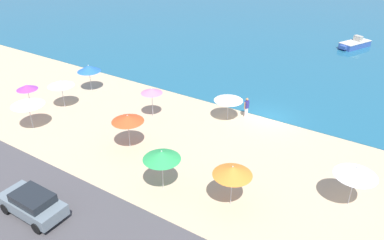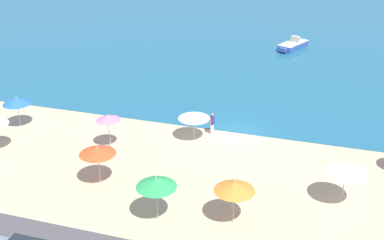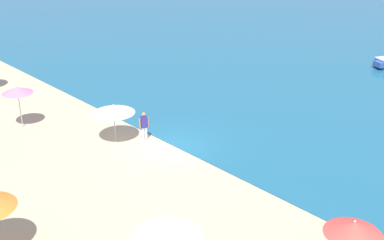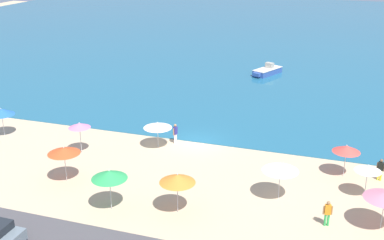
# 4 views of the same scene
# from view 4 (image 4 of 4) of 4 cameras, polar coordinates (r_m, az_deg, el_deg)

# --- Properties ---
(ground_plane) EXTENTS (160.00, 160.00, 0.00)m
(ground_plane) POSITION_cam_4_polar(r_m,az_deg,el_deg) (40.36, 0.71, -2.69)
(ground_plane) COLOR #CCB18B
(sea) EXTENTS (150.00, 110.00, 0.05)m
(sea) POSITION_cam_4_polar(r_m,az_deg,el_deg) (92.42, 11.33, 10.24)
(sea) COLOR #20607E
(sea) RESTS_ON ground_plane
(beach_umbrella_3) EXTENTS (1.75, 1.75, 2.37)m
(beach_umbrella_3) POSITION_cam_4_polar(r_m,az_deg,el_deg) (33.22, 20.15, -5.38)
(beach_umbrella_3) COLOR #B2B2B7
(beach_umbrella_3) RESTS_ON ground_plane
(beach_umbrella_4) EXTENTS (2.26, 2.26, 2.60)m
(beach_umbrella_4) POSITION_cam_4_polar(r_m,az_deg,el_deg) (34.34, -14.95, -3.52)
(beach_umbrella_4) COLOR #B2B2B7
(beach_umbrella_4) RESTS_ON ground_plane
(beach_umbrella_7) EXTENTS (2.32, 2.32, 2.21)m
(beach_umbrella_7) POSITION_cam_4_polar(r_m,az_deg,el_deg) (38.84, -4.10, -0.62)
(beach_umbrella_7) COLOR #B2B2B7
(beach_umbrella_7) RESTS_ON ground_plane
(beach_umbrella_9) EXTENTS (2.25, 2.25, 2.73)m
(beach_umbrella_9) POSITION_cam_4_polar(r_m,az_deg,el_deg) (30.14, -9.78, -6.42)
(beach_umbrella_9) COLOR #B2B2B7
(beach_umbrella_9) RESTS_ON ground_plane
(beach_umbrella_10) EXTENTS (2.16, 2.16, 2.51)m
(beach_umbrella_10) POSITION_cam_4_polar(r_m,az_deg,el_deg) (44.20, -21.67, 0.92)
(beach_umbrella_10) COLOR #B2B2B7
(beach_umbrella_10) RESTS_ON ground_plane
(beach_umbrella_11) EXTENTS (1.97, 1.97, 2.42)m
(beach_umbrella_11) POSITION_cam_4_polar(r_m,az_deg,el_deg) (35.67, 17.84, -3.26)
(beach_umbrella_11) COLOR #B2B2B7
(beach_umbrella_11) RESTS_ON ground_plane
(beach_umbrella_12) EXTENTS (2.38, 2.38, 2.59)m
(beach_umbrella_12) POSITION_cam_4_polar(r_m,az_deg,el_deg) (31.45, 10.44, -5.51)
(beach_umbrella_12) COLOR #B2B2B7
(beach_umbrella_12) RESTS_ON ground_plane
(beach_umbrella_13) EXTENTS (1.75, 1.75, 2.58)m
(beach_umbrella_13) POSITION_cam_4_polar(r_m,az_deg,el_deg) (38.64, -13.20, -0.63)
(beach_umbrella_13) COLOR #B2B2B7
(beach_umbrella_13) RESTS_ON ground_plane
(beach_umbrella_14) EXTENTS (2.23, 2.23, 2.65)m
(beach_umbrella_14) POSITION_cam_4_polar(r_m,az_deg,el_deg) (29.44, -1.74, -6.96)
(beach_umbrella_14) COLOR #B2B2B7
(beach_umbrella_14) RESTS_ON ground_plane
(bather_0) EXTENTS (0.54, 0.34, 1.63)m
(bather_0) POSITION_cam_4_polar(r_m,az_deg,el_deg) (36.34, 21.44, -5.36)
(bather_0) COLOR yellow
(bather_0) RESTS_ON ground_plane
(bather_1) EXTENTS (0.55, 0.30, 1.64)m
(bather_1) POSITION_cam_4_polar(r_m,az_deg,el_deg) (29.87, 15.77, -10.45)
(bather_1) COLOR green
(bather_1) RESTS_ON ground_plane
(bather_3) EXTENTS (0.31, 0.55, 1.71)m
(bather_3) POSITION_cam_4_polar(r_m,az_deg,el_deg) (39.89, -1.99, -1.49)
(bather_3) COLOR white
(bather_3) RESTS_ON ground_plane
(skiff_nearshore) EXTENTS (3.32, 4.79, 1.41)m
(skiff_nearshore) POSITION_cam_4_polar(r_m,az_deg,el_deg) (61.53, 8.91, 5.76)
(skiff_nearshore) COLOR #3657A2
(skiff_nearshore) RESTS_ON sea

